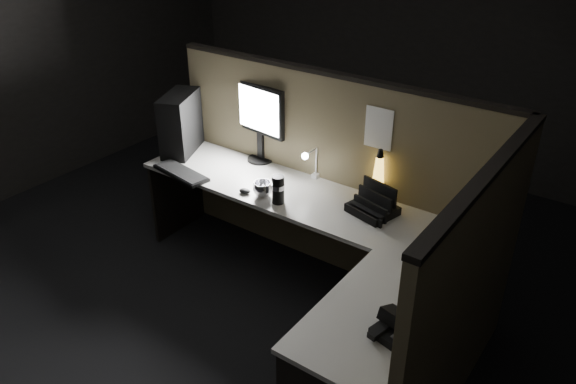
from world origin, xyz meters
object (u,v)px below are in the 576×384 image
Objects in this scene: pc_tower at (181,123)px; keyboard at (181,173)px; monitor at (260,116)px; lava_lamp at (378,179)px; desk_phone at (398,328)px.

keyboard is at bearing -70.83° from pc_tower.
monitor is 1.61× the size of lava_lamp.
lava_lamp is at bearing 5.22° from monitor.
pc_tower is at bearing 141.67° from keyboard.
lava_lamp is (1.65, 0.20, -0.08)m from pc_tower.
monitor is 2.12m from desk_phone.
pc_tower is 0.49m from keyboard.
keyboard is (-0.33, -0.55, -0.35)m from monitor.
monitor is 1.06m from lava_lamp.
pc_tower is 1.67m from lava_lamp.
desk_phone is at bearing -45.22° from pc_tower.
monitor is 2.49× the size of desk_phone.
lava_lamp reaches higher than keyboard.
desk_phone is (1.74, -1.17, -0.32)m from monitor.
desk_phone is (0.71, -1.13, -0.11)m from lava_lamp.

